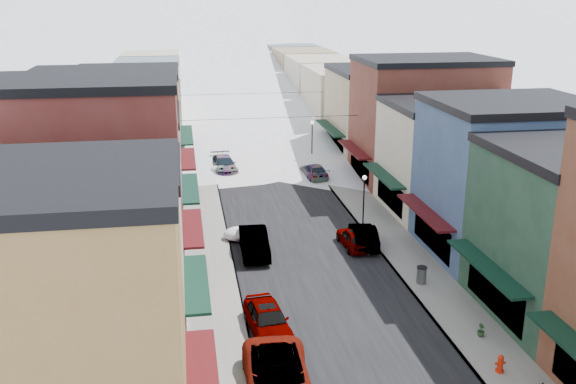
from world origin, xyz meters
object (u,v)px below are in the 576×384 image
object	(u,v)px
car_silver_sedan	(268,319)
streetlamp_near	(364,194)
car_white_suv	(278,378)
trash_can	(422,275)
car_green_sedan	(363,235)
car_dark_hatch	(254,242)
fire_hydrant	(500,364)

from	to	relation	value
car_silver_sedan	streetlamp_near	distance (m)	17.29
car_white_suv	trash_can	bearing A→B (deg)	45.74
car_green_sedan	streetlamp_near	bearing A→B (deg)	-98.02
car_white_suv	car_silver_sedan	bearing A→B (deg)	89.51
car_dark_hatch	car_green_sedan	bearing A→B (deg)	3.13
car_green_sedan	trash_can	distance (m)	7.02
trash_can	fire_hydrant	bearing A→B (deg)	-88.97
car_green_sedan	car_silver_sedan	bearing A→B (deg)	60.39
trash_can	car_green_sedan	bearing A→B (deg)	104.13
car_dark_hatch	trash_can	world-z (taller)	car_dark_hatch
car_silver_sedan	car_green_sedan	bearing A→B (deg)	47.01
car_white_suv	car_silver_sedan	world-z (taller)	car_white_suv
car_silver_sedan	trash_can	world-z (taller)	car_silver_sedan
car_silver_sedan	car_green_sedan	distance (m)	13.77
car_white_suv	car_dark_hatch	size ratio (longest dim) A/B	1.22
car_dark_hatch	car_white_suv	bearing A→B (deg)	-91.75
car_green_sedan	car_dark_hatch	bearing A→B (deg)	9.26
fire_hydrant	car_dark_hatch	bearing A→B (deg)	120.64
streetlamp_near	car_dark_hatch	bearing A→B (deg)	-156.54
fire_hydrant	streetlamp_near	size ratio (longest dim) A/B	0.22
car_silver_sedan	trash_can	bearing A→B (deg)	16.74
car_silver_sedan	trash_can	distance (m)	10.82
car_silver_sedan	streetlamp_near	xyz separation A→B (m)	(9.21, 14.52, 1.83)
streetlamp_near	car_silver_sedan	bearing A→B (deg)	-122.38
car_silver_sedan	fire_hydrant	bearing A→B (deg)	-34.72
car_silver_sedan	trash_can	xyz separation A→B (m)	(9.97, 4.21, -0.13)
car_white_suv	streetlamp_near	bearing A→B (deg)	67.11
car_silver_sedan	trash_can	size ratio (longest dim) A/B	4.51
car_white_suv	car_dark_hatch	bearing A→B (deg)	89.77
car_silver_sedan	car_green_sedan	xyz separation A→B (m)	(8.25, 11.02, -0.06)
trash_can	streetlamp_near	world-z (taller)	streetlamp_near
trash_can	streetlamp_near	size ratio (longest dim) A/B	0.27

